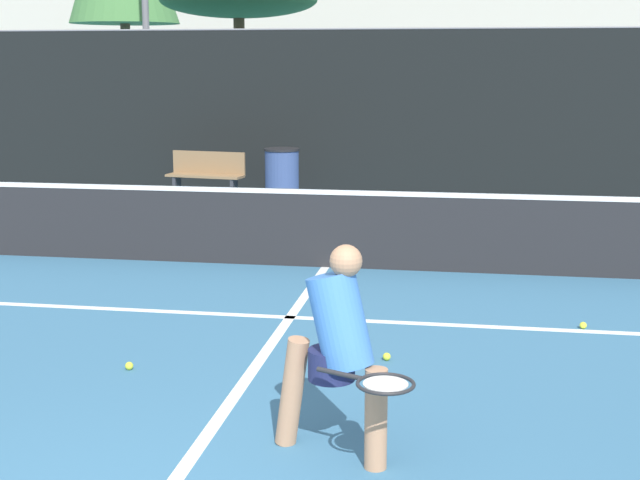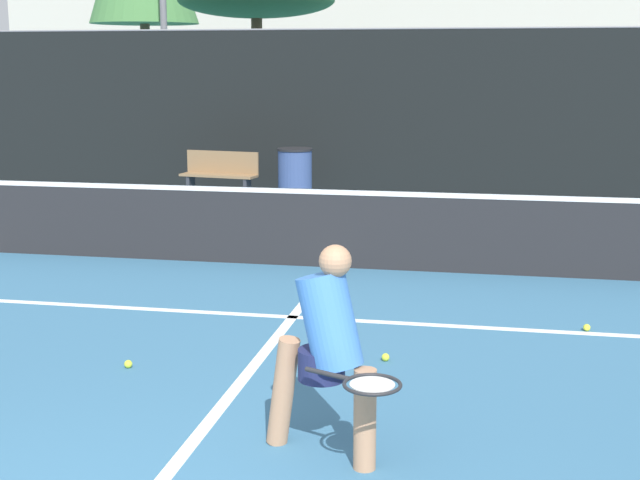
# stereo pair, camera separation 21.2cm
# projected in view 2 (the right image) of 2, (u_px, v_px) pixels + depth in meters

# --- Properties ---
(court_service_line) EXTENTS (8.25, 0.10, 0.01)m
(court_service_line) POSITION_uv_depth(u_px,v_px,m) (293.00, 317.00, 8.69)
(court_service_line) COLOR white
(court_service_line) RESTS_ON ground
(court_center_mark) EXTENTS (0.10, 6.38, 0.01)m
(court_center_mark) POSITION_uv_depth(u_px,v_px,m) (267.00, 349.00, 7.72)
(court_center_mark) COLOR white
(court_center_mark) RESTS_ON ground
(net) EXTENTS (11.09, 0.09, 1.07)m
(net) POSITION_uv_depth(u_px,v_px,m) (333.00, 226.00, 10.69)
(net) COLOR slate
(net) RESTS_ON ground
(fence_back) EXTENTS (24.00, 0.06, 3.04)m
(fence_back) POSITION_uv_depth(u_px,v_px,m) (393.00, 112.00, 16.45)
(fence_back) COLOR black
(fence_back) RESTS_ON ground
(player_practicing) EXTENTS (1.02, 0.88, 1.39)m
(player_practicing) POSITION_uv_depth(u_px,v_px,m) (327.00, 346.00, 5.47)
(player_practicing) COLOR tan
(player_practicing) RESTS_ON ground
(tennis_ball_scattered_0) EXTENTS (0.07, 0.07, 0.07)m
(tennis_ball_scattered_0) POSITION_uv_depth(u_px,v_px,m) (386.00, 357.00, 7.42)
(tennis_ball_scattered_0) COLOR #D1E033
(tennis_ball_scattered_0) RESTS_ON ground
(tennis_ball_scattered_3) EXTENTS (0.07, 0.07, 0.07)m
(tennis_ball_scattered_3) POSITION_uv_depth(u_px,v_px,m) (128.00, 364.00, 7.25)
(tennis_ball_scattered_3) COLOR #D1E033
(tennis_ball_scattered_3) RESTS_ON ground
(tennis_ball_scattered_4) EXTENTS (0.07, 0.07, 0.07)m
(tennis_ball_scattered_4) POSITION_uv_depth(u_px,v_px,m) (587.00, 328.00, 8.24)
(tennis_ball_scattered_4) COLOR #D1E033
(tennis_ball_scattered_4) RESTS_ON ground
(courtside_bench) EXTENTS (1.44, 0.58, 0.86)m
(courtside_bench) POSITION_uv_depth(u_px,v_px,m) (220.00, 174.00, 15.97)
(courtside_bench) COLOR olive
(courtside_bench) RESTS_ON ground
(trash_bin) EXTENTS (0.62, 0.62, 0.95)m
(trash_bin) POSITION_uv_depth(u_px,v_px,m) (295.00, 175.00, 15.66)
(trash_bin) COLOR #384C7F
(trash_bin) RESTS_ON ground
(parked_car) EXTENTS (1.86, 3.99, 1.40)m
(parked_car) POSITION_uv_depth(u_px,v_px,m) (430.00, 144.00, 20.26)
(parked_car) COLOR maroon
(parked_car) RESTS_ON ground
(tree_mid) EXTENTS (3.96, 3.96, 4.40)m
(tree_mid) POSITION_uv_depth(u_px,v_px,m) (256.00, 2.00, 22.27)
(tree_mid) COLOR brown
(tree_mid) RESTS_ON ground
(building_far) EXTENTS (36.00, 2.40, 5.65)m
(building_far) POSITION_uv_depth(u_px,v_px,m) (449.00, 51.00, 34.71)
(building_far) COLOR beige
(building_far) RESTS_ON ground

